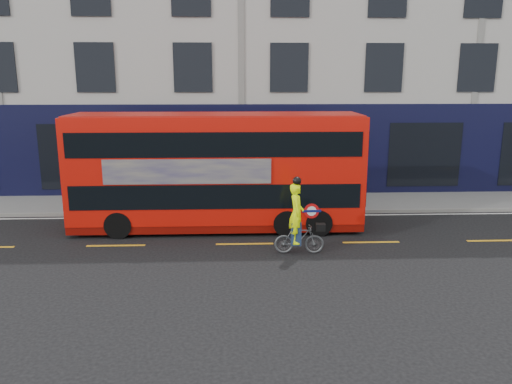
{
  "coord_description": "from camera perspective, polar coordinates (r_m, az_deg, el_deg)",
  "views": [
    {
      "loc": [
        -0.25,
        -13.36,
        5.07
      ],
      "look_at": [
        0.4,
        2.49,
        1.44
      ],
      "focal_mm": 35.0,
      "sensor_mm": 36.0,
      "label": 1
    }
  ],
  "objects": [
    {
      "name": "lane_dashes",
      "position": [
        15.7,
        -1.3,
        -5.95
      ],
      "size": [
        58.0,
        0.12,
        0.01
      ],
      "primitive_type": null,
      "color": "gold",
      "rests_on": "ground"
    },
    {
      "name": "pavement",
      "position": [
        20.49,
        -1.56,
        -1.28
      ],
      "size": [
        60.0,
        3.0,
        0.12
      ],
      "primitive_type": "cube",
      "color": "gray",
      "rests_on": "ground"
    },
    {
      "name": "building_terrace",
      "position": [
        26.42,
        -1.87,
        18.13
      ],
      "size": [
        50.0,
        10.07,
        15.0
      ],
      "color": "#AAA7A0",
      "rests_on": "ground"
    },
    {
      "name": "kerb",
      "position": [
        19.03,
        -1.5,
        -2.37
      ],
      "size": [
        60.0,
        0.12,
        0.13
      ],
      "primitive_type": "cube",
      "color": "gray",
      "rests_on": "ground"
    },
    {
      "name": "road_edge_line",
      "position": [
        18.76,
        -1.48,
        -2.79
      ],
      "size": [
        58.0,
        0.1,
        0.01
      ],
      "primitive_type": "cube",
      "color": "silver",
      "rests_on": "ground"
    },
    {
      "name": "cyclist",
      "position": [
        14.69,
        4.82,
        -3.97
      ],
      "size": [
        1.5,
        0.67,
        2.32
      ],
      "rotation": [
        0.0,
        0.0,
        -0.04
      ],
      "color": "#4D5053",
      "rests_on": "ground"
    },
    {
      "name": "bus",
      "position": [
        16.9,
        -4.38,
        2.43
      ],
      "size": [
        9.77,
        2.29,
        3.93
      ],
      "rotation": [
        0.0,
        0.0,
        -0.0
      ],
      "color": "red",
      "rests_on": "ground"
    },
    {
      "name": "ground",
      "position": [
        14.29,
        -1.19,
        -7.9
      ],
      "size": [
        120.0,
        120.0,
        0.0
      ],
      "primitive_type": "plane",
      "color": "black",
      "rests_on": "ground"
    }
  ]
}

